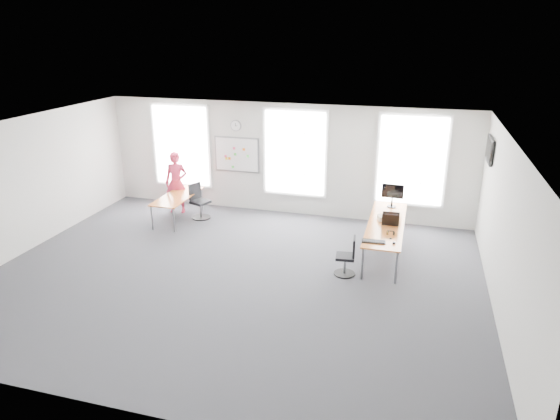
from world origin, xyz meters
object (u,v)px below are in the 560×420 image
(desk_left, at_px, (178,198))
(chair_left, at_px, (199,203))
(keyboard, at_px, (374,242))
(monitor, at_px, (393,193))
(desk_right, at_px, (386,225))
(person, at_px, (176,183))
(chair_right, at_px, (347,258))
(headphones, at_px, (390,233))

(desk_left, height_order, chair_left, chair_left)
(keyboard, distance_m, monitor, 2.29)
(desk_right, distance_m, person, 5.87)
(desk_left, distance_m, person, 0.65)
(chair_right, bearing_deg, chair_left, -123.21)
(chair_right, height_order, person, person)
(person, bearing_deg, headphones, -27.89)
(person, xyz_separation_m, keyboard, (5.58, -2.34, -0.11))
(monitor, bearing_deg, desk_left, -172.00)
(chair_right, relative_size, keyboard, 1.74)
(chair_right, distance_m, monitor, 2.61)
(chair_left, distance_m, person, 0.92)
(desk_right, relative_size, desk_left, 1.63)
(person, distance_m, keyboard, 6.05)
(desk_left, xyz_separation_m, headphones, (5.60, -1.34, 0.16))
(chair_left, height_order, keyboard, chair_left)
(desk_left, distance_m, chair_left, 0.59)
(chair_left, relative_size, headphones, 5.65)
(keyboard, xyz_separation_m, monitor, (0.21, 2.26, 0.34))
(desk_right, bearing_deg, monitor, 87.89)
(keyboard, relative_size, monitor, 0.82)
(desk_right, xyz_separation_m, monitor, (0.04, 1.12, 0.40))
(person, bearing_deg, chair_right, -36.45)
(keyboard, distance_m, headphones, 0.56)
(desk_right, height_order, desk_left, desk_right)
(desk_left, height_order, headphones, headphones)
(chair_right, bearing_deg, monitor, 158.07)
(desk_left, relative_size, chair_right, 2.19)
(chair_left, bearing_deg, headphones, -85.82)
(keyboard, bearing_deg, desk_right, 75.02)
(desk_right, height_order, keyboard, keyboard)
(chair_right, distance_m, headphones, 1.09)
(desk_right, height_order, person, person)
(person, relative_size, headphones, 10.14)
(keyboard, xyz_separation_m, headphones, (0.30, 0.47, 0.03))
(chair_left, height_order, monitor, monitor)
(desk_left, bearing_deg, monitor, 4.65)
(person, xyz_separation_m, monitor, (5.79, -0.08, 0.23))
(monitor, bearing_deg, chair_left, -174.61)
(desk_left, bearing_deg, chair_right, -22.29)
(person, height_order, monitor, person)
(desk_right, height_order, chair_left, chair_left)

